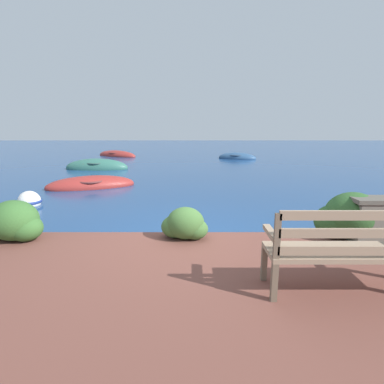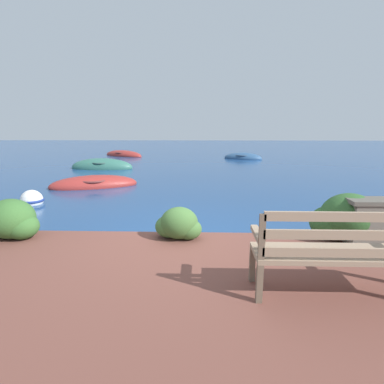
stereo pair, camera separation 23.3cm
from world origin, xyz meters
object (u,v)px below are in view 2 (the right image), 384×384
Objects in this scene: rowboat_far at (243,158)px; mooring_buoy at (32,200)px; park_bench at (335,250)px; rowboat_outer at (124,155)px; rowboat_nearest at (94,185)px; rowboat_mid at (102,167)px.

rowboat_far is 4.29× the size of mooring_buoy.
rowboat_outer is (-6.59, 17.25, -0.65)m from park_bench.
park_bench is 8.27m from rowboat_nearest.
rowboat_nearest is at bearing -47.37° from rowboat_outer.
rowboat_outer is 5.50× the size of mooring_buoy.
park_bench reaches higher than mooring_buoy.
park_bench is at bearing -74.97° from rowboat_nearest.
rowboat_mid is at bearing 121.15° from park_bench.
rowboat_nearest is 4.39m from rowboat_mid.
rowboat_far reaches higher than rowboat_nearest.
park_bench is 2.70× the size of mooring_buoy.
park_bench is at bearing -35.88° from rowboat_outer.
rowboat_far is 7.97m from rowboat_outer.
mooring_buoy is at bearing 80.76° from rowboat_far.
rowboat_nearest is (-4.83, 6.68, -0.65)m from park_bench.
rowboat_far is at bearing 58.67° from mooring_buoy.
park_bench is 0.54× the size of rowboat_nearest.
park_bench is 18.48m from rowboat_outer.
mooring_buoy is (0.36, -6.54, 0.02)m from rowboat_mid.
rowboat_outer is (-0.62, 6.34, -0.01)m from rowboat_mid.
rowboat_outer reaches higher than rowboat_far.
park_bench is 15.62m from rowboat_far.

